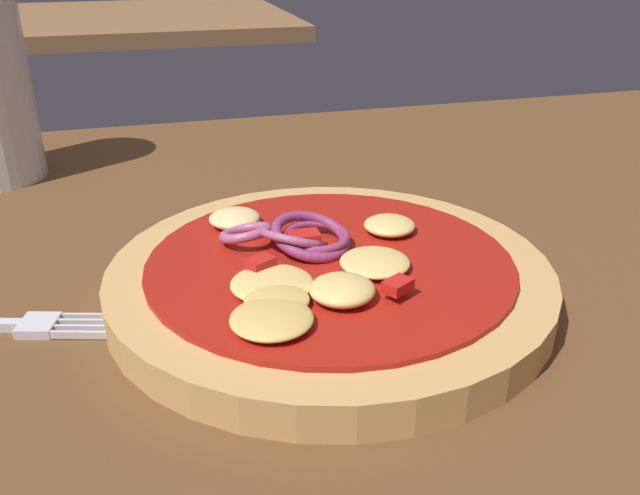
% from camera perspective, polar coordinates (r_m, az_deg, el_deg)
% --- Properties ---
extents(dining_table, '(1.39, 0.81, 0.03)m').
position_cam_1_polar(dining_table, '(0.38, 4.41, -6.90)').
color(dining_table, brown).
rests_on(dining_table, ground).
extents(pizza, '(0.24, 0.24, 0.04)m').
position_cam_1_polar(pizza, '(0.37, 0.68, -2.48)').
color(pizza, tan).
rests_on(pizza, dining_table).
extents(background_table, '(0.82, 0.64, 0.03)m').
position_cam_1_polar(background_table, '(1.71, -17.54, 17.66)').
color(background_table, brown).
rests_on(background_table, ground).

